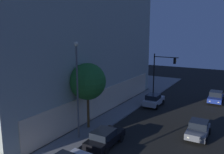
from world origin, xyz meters
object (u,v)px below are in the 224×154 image
at_px(car_silver, 154,100).
at_px(modern_building, 31,36).
at_px(sidewalk_tree, 88,82).
at_px(traffic_light_far_corner, 161,69).
at_px(car_black, 105,138).
at_px(street_lamp_sidewalk, 77,80).
at_px(car_grey, 198,129).
at_px(car_blue, 216,97).

bearing_deg(car_silver, modern_building, 108.19).
distance_m(modern_building, sidewalk_tree, 16.16).
height_order(traffic_light_far_corner, sidewalk_tree, sidewalk_tree).
distance_m(sidewalk_tree, car_silver, 12.45).
relative_size(modern_building, sidewalk_tree, 4.22).
bearing_deg(traffic_light_far_corner, car_black, -176.79).
xyz_separation_m(modern_building, sidewalk_tree, (-5.30, -14.56, -4.61)).
height_order(modern_building, traffic_light_far_corner, modern_building).
bearing_deg(traffic_light_far_corner, car_silver, -171.68).
distance_m(traffic_light_far_corner, street_lamp_sidewalk, 18.57).
bearing_deg(car_black, car_grey, -47.77).
xyz_separation_m(car_black, car_silver, (13.63, 0.34, 0.07)).
height_order(traffic_light_far_corner, car_black, traffic_light_far_corner).
bearing_deg(car_black, sidewalk_tree, 56.23).
distance_m(modern_building, car_silver, 20.85).
bearing_deg(sidewalk_tree, street_lamp_sidewalk, -164.81).
distance_m(traffic_light_far_corner, car_grey, 14.95).
xyz_separation_m(sidewalk_tree, car_grey, (3.92, -10.69, -4.44)).
xyz_separation_m(car_black, car_blue, (19.98, -7.09, 0.03)).
distance_m(car_black, car_silver, 13.64).
bearing_deg(car_blue, street_lamp_sidewalk, 153.35).
xyz_separation_m(traffic_light_far_corner, sidewalk_tree, (-15.89, 2.64, 0.52)).
distance_m(street_lamp_sidewalk, sidewalk_tree, 2.72).
height_order(modern_building, car_silver, modern_building).
bearing_deg(car_blue, car_silver, 130.52).
relative_size(traffic_light_far_corner, car_black, 1.50).
bearing_deg(street_lamp_sidewalk, car_blue, -26.65).
relative_size(car_silver, car_blue, 1.04).
height_order(car_black, car_grey, car_black).
bearing_deg(traffic_light_far_corner, street_lamp_sidewalk, 173.96).
xyz_separation_m(modern_building, car_silver, (5.88, -17.89, -8.95)).
bearing_deg(street_lamp_sidewalk, car_grey, -57.14).
height_order(traffic_light_far_corner, car_grey, traffic_light_far_corner).
distance_m(traffic_light_far_corner, car_blue, 9.14).
bearing_deg(car_grey, car_blue, -0.29).
height_order(sidewalk_tree, car_blue, sidewalk_tree).
bearing_deg(car_blue, modern_building, 115.78).
xyz_separation_m(sidewalk_tree, car_silver, (11.18, -3.33, -4.35)).
relative_size(street_lamp_sidewalk, car_blue, 2.29).
height_order(modern_building, sidewalk_tree, modern_building).
height_order(car_grey, car_blue, car_blue).
bearing_deg(car_grey, traffic_light_far_corner, 33.93).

